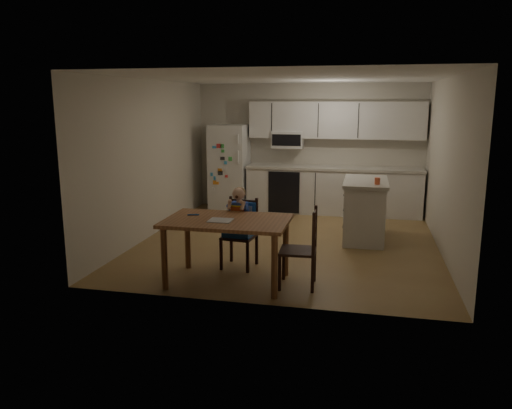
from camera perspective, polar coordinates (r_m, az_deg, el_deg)
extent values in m
cube|color=olive|center=(7.87, 3.73, -4.28)|extent=(4.50, 5.00, 0.01)
cube|color=beige|center=(10.08, 6.03, 6.50)|extent=(4.50, 0.02, 2.50)
cube|color=beige|center=(8.26, -11.83, 5.15)|extent=(0.02, 5.00, 2.50)
cube|color=beige|center=(7.61, 20.89, 4.07)|extent=(0.02, 5.00, 2.50)
cube|color=white|center=(7.57, 3.99, 14.26)|extent=(4.50, 5.00, 0.01)
cube|color=silver|center=(10.08, -3.06, 4.26)|extent=(0.72, 0.70, 1.70)
cube|color=silver|center=(9.85, 8.79, 1.48)|extent=(3.34, 0.60, 0.86)
cube|color=beige|center=(9.77, 8.88, 4.13)|extent=(3.37, 0.62, 0.05)
cube|color=black|center=(9.65, 3.21, 1.39)|extent=(0.60, 0.02, 0.80)
cube|color=silver|center=(9.83, 9.10, 9.50)|extent=(3.34, 0.34, 0.70)
cube|color=silver|center=(9.92, 3.66, 7.44)|extent=(0.60, 0.38, 0.33)
cube|color=silver|center=(8.10, 12.30, -0.75)|extent=(0.61, 1.22, 0.90)
cube|color=beige|center=(8.02, 12.45, 2.56)|extent=(0.67, 1.28, 0.05)
cylinder|color=#DF5630|center=(7.64, 13.69, 2.63)|extent=(0.08, 0.08, 0.10)
cube|color=brown|center=(5.95, -3.34, -1.89)|extent=(1.47, 0.94, 0.04)
cylinder|color=brown|center=(5.92, -10.43, -6.11)|extent=(0.07, 0.07, 0.74)
cylinder|color=brown|center=(6.61, -7.82, -4.12)|extent=(0.07, 0.07, 0.74)
cylinder|color=brown|center=(5.56, 2.12, -7.11)|extent=(0.07, 0.07, 0.74)
cylinder|color=brown|center=(6.29, 3.41, -4.86)|extent=(0.07, 0.07, 0.74)
cube|color=silver|center=(5.88, -4.08, -1.82)|extent=(0.27, 0.24, 0.01)
cylinder|color=#1D54B4|center=(6.18, -7.29, -1.17)|extent=(0.12, 0.06, 0.02)
cube|color=black|center=(6.57, -1.95, -3.68)|extent=(0.44, 0.44, 0.03)
cube|color=black|center=(6.54, -4.01, -5.77)|extent=(0.04, 0.04, 0.40)
cube|color=black|center=(6.86, -2.83, -4.90)|extent=(0.04, 0.04, 0.40)
cube|color=black|center=(6.41, -0.97, -6.10)|extent=(0.04, 0.04, 0.40)
cube|color=black|center=(6.74, 0.07, -5.20)|extent=(0.04, 0.04, 0.40)
cube|color=black|center=(6.68, -1.41, -1.18)|extent=(0.41, 0.08, 0.48)
cube|color=#1D54B4|center=(6.56, -1.95, -3.16)|extent=(0.40, 0.36, 0.10)
cube|color=#1D54B4|center=(6.63, -1.56, -1.10)|extent=(0.37, 0.10, 0.33)
cube|color=#5891CE|center=(6.52, -2.01, -2.72)|extent=(0.31, 0.27, 0.02)
cube|color=#2A36B0|center=(6.50, -1.94, -0.80)|extent=(0.22, 0.16, 0.25)
cube|color=red|center=(6.44, -2.13, -1.00)|extent=(0.18, 0.03, 0.19)
sphere|color=beige|center=(6.44, -1.98, 1.23)|extent=(0.18, 0.18, 0.16)
ellipsoid|color=olive|center=(6.44, -1.98, 1.38)|extent=(0.18, 0.17, 0.14)
cube|color=black|center=(5.92, 4.81, -5.31)|extent=(0.44, 0.44, 0.03)
cube|color=black|center=(6.19, 3.17, -6.71)|extent=(0.04, 0.04, 0.42)
cube|color=black|center=(6.16, 6.71, -6.87)|extent=(0.04, 0.04, 0.42)
cube|color=black|center=(5.83, 2.72, -7.88)|extent=(0.04, 0.04, 0.42)
cube|color=black|center=(5.80, 6.48, -8.06)|extent=(0.04, 0.04, 0.42)
cube|color=black|center=(5.83, 6.71, -2.90)|extent=(0.05, 0.42, 0.50)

